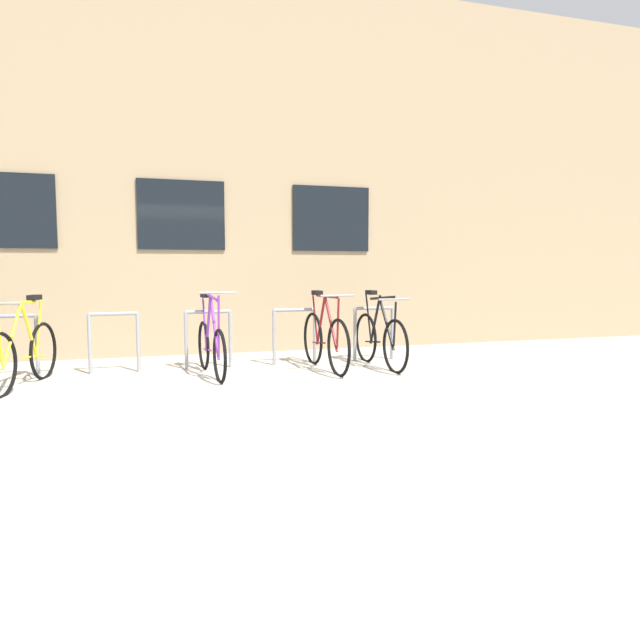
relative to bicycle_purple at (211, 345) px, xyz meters
name	(u,v)px	position (x,y,z in m)	size (l,w,h in m)	color
ground_plane	(204,400)	(-0.23, -1.41, -0.38)	(42.00, 42.00, 0.00)	#B2ADA0
storefront_building	(172,188)	(-0.23, 4.77, 2.57)	(28.00, 6.00, 5.90)	tan
bike_rack	(162,334)	(-0.58, 0.49, 0.11)	(6.64, 0.05, 0.79)	gray
bicycle_purple	(211,345)	(0.00, 0.00, 0.00)	(0.44, 1.68, 1.10)	black
bicycle_yellow	(23,353)	(-2.12, -0.15, 0.01)	(0.56, 1.72, 1.06)	black
bicycle_black	(380,338)	(2.29, -0.05, 0.01)	(0.44, 1.68, 1.06)	black
bicycle_maroon	(325,339)	(1.50, -0.03, 0.02)	(0.44, 1.73, 1.06)	black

